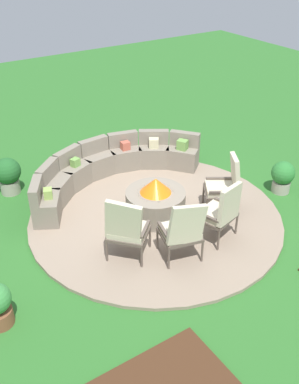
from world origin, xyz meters
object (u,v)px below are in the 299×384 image
fire_pit (156,201)px  potted_plant_2 (8,174)px  lounge_chair_back_left (222,211)px  lounge_chair_front_left (126,228)px  lounge_chair_back_right (226,184)px  curved_stone_bench (108,168)px  potted_plant_0 (283,176)px  lounge_chair_front_right (182,230)px

fire_pit → potted_plant_2: size_ratio=1.44×
fire_pit → lounge_chair_back_left: bearing=-65.7°
lounge_chair_front_left → lounge_chair_back_right: 2.21m
curved_stone_bench → fire_pit: bearing=-85.6°
lounge_chair_front_left → potted_plant_0: bearing=49.7°
fire_pit → curved_stone_bench: (-0.12, 1.57, 0.01)m
lounge_chair_back_right → curved_stone_bench: bearing=63.8°
fire_pit → lounge_chair_back_right: bearing=-26.0°
lounge_chair_front_left → potted_plant_0: 3.69m
lounge_chair_back_left → potted_plant_0: size_ratio=1.63×
lounge_chair_back_left → lounge_chair_front_right: bearing=167.9°
fire_pit → lounge_chair_back_left: size_ratio=1.01×
lounge_chair_front_right → potted_plant_2: 3.93m
fire_pit → lounge_chair_back_right: lounge_chair_back_right is taller
lounge_chair_back_left → potted_plant_0: (2.11, 0.56, -0.26)m
lounge_chair_front_left → lounge_chair_front_right: bearing=13.0°
curved_stone_bench → lounge_chair_back_right: 2.50m
lounge_chair_front_right → potted_plant_0: size_ratio=1.69×
fire_pit → potted_plant_0: fire_pit is taller
lounge_chair_front_left → potted_plant_2: lounge_chair_front_left is taller
fire_pit → lounge_chair_front_right: bearing=-105.0°
curved_stone_bench → lounge_chair_back_right: size_ratio=3.49×
fire_pit → potted_plant_2: fire_pit is taller
fire_pit → lounge_chair_back_right: (1.16, -0.56, 0.26)m
fire_pit → lounge_chair_back_left: 1.30m
lounge_chair_back_right → potted_plant_0: 1.50m
lounge_chair_front_left → lounge_chair_back_left: (1.57, -0.41, -0.02)m
lounge_chair_front_right → lounge_chair_back_right: size_ratio=0.99×
curved_stone_bench → potted_plant_2: 1.98m
lounge_chair_front_right → lounge_chair_back_right: (1.49, 0.68, 0.00)m
lounge_chair_back_left → lounge_chair_back_right: bearing=26.3°
lounge_chair_front_left → lounge_chair_back_left: bearing=32.8°
potted_plant_0 → potted_plant_2: 5.45m
lounge_chair_front_left → lounge_chair_back_right: bearing=52.4°
lounge_chair_back_left → lounge_chair_back_right: (0.63, 0.60, 0.01)m
curved_stone_bench → potted_plant_2: size_ratio=5.25×
fire_pit → curved_stone_bench: same height
potted_plant_0 → potted_plant_2: size_ratio=0.88×
potted_plant_2 → potted_plant_0: bearing=-32.7°
lounge_chair_front_left → lounge_chair_back_left: 1.62m
curved_stone_bench → lounge_chair_front_left: 2.51m
lounge_chair_back_right → potted_plant_2: lounge_chair_back_right is taller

